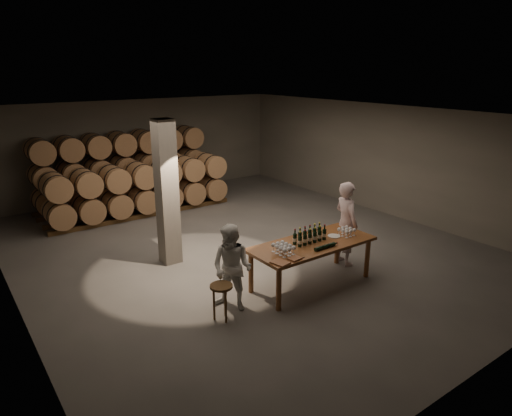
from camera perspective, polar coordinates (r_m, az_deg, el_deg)
room at (r=10.07m, az=-11.08°, el=1.81°), size 12.00×12.00×12.00m
tasting_table at (r=9.14m, az=7.00°, el=-4.92°), size 2.60×1.10×0.90m
barrel_stack_back at (r=14.99m, az=-16.31°, el=4.92°), size 5.48×0.95×2.31m
barrel_stack_front at (r=13.79m, az=-14.16°, el=2.47°), size 5.48×0.95×1.57m
bottle_cluster at (r=9.10m, az=6.74°, el=-3.55°), size 0.73×0.23×0.32m
lying_bottles at (r=8.85m, az=8.66°, el=-4.78°), size 0.60×0.08×0.08m
glass_cluster_left at (r=8.51m, az=3.45°, el=-4.86°), size 0.31×0.42×0.18m
glass_cluster_right at (r=9.58m, az=11.27°, el=-2.70°), size 0.30×0.30×0.16m
plate at (r=9.49m, az=9.72°, el=-3.47°), size 0.26×0.26×0.01m
notebook_near at (r=8.31m, az=4.86°, el=-6.30°), size 0.25×0.22×0.03m
notebook_corner at (r=8.14m, az=3.03°, el=-6.82°), size 0.29×0.35×0.03m
pen at (r=8.37m, az=5.65°, el=-6.24°), size 0.15×0.04×0.01m
stool at (r=7.97m, az=-4.35°, el=-10.36°), size 0.40×0.40×0.66m
person_man at (r=10.19m, az=11.18°, el=-1.90°), size 0.56×0.75×1.88m
person_woman at (r=8.20m, az=-3.01°, el=-7.48°), size 0.92×0.98×1.60m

